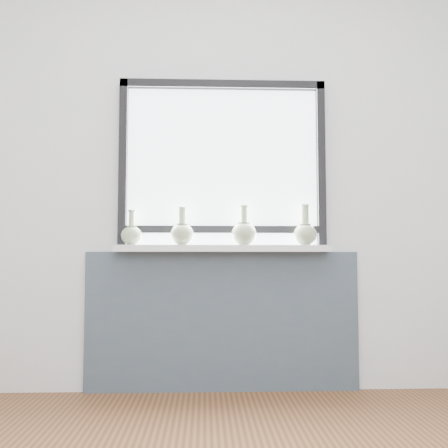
{
  "coord_description": "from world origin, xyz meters",
  "views": [
    {
      "loc": [
        -0.11,
        -1.35,
        0.82
      ],
      "look_at": [
        0.0,
        1.55,
        1.02
      ],
      "focal_mm": 40.0,
      "sensor_mm": 36.0,
      "label": 1
    }
  ],
  "objects_px": {
    "windowsill": "(223,248)",
    "vase_a": "(132,234)",
    "vase_b": "(182,233)",
    "vase_d": "(305,232)",
    "vase_c": "(244,232)"
  },
  "relations": [
    {
      "from": "windowsill",
      "to": "vase_a",
      "type": "relative_size",
      "value": 6.11
    },
    {
      "from": "vase_b",
      "to": "vase_a",
      "type": "bearing_deg",
      "value": 177.75
    },
    {
      "from": "windowsill",
      "to": "vase_d",
      "type": "relative_size",
      "value": 5.25
    },
    {
      "from": "windowsill",
      "to": "vase_b",
      "type": "relative_size",
      "value": 5.65
    },
    {
      "from": "vase_b",
      "to": "vase_d",
      "type": "xyz_separation_m",
      "value": [
        0.76,
        -0.01,
        0.0
      ]
    },
    {
      "from": "vase_c",
      "to": "vase_d",
      "type": "height_order",
      "value": "vase_d"
    },
    {
      "from": "vase_a",
      "to": "vase_d",
      "type": "bearing_deg",
      "value": -1.13
    },
    {
      "from": "vase_a",
      "to": "vase_b",
      "type": "height_order",
      "value": "vase_b"
    },
    {
      "from": "vase_a",
      "to": "vase_b",
      "type": "xyz_separation_m",
      "value": [
        0.31,
        -0.01,
        0.01
      ]
    },
    {
      "from": "windowsill",
      "to": "vase_a",
      "type": "distance_m",
      "value": 0.57
    },
    {
      "from": "vase_c",
      "to": "vase_d",
      "type": "bearing_deg",
      "value": -0.87
    },
    {
      "from": "vase_c",
      "to": "vase_b",
      "type": "bearing_deg",
      "value": 179.52
    },
    {
      "from": "windowsill",
      "to": "vase_d",
      "type": "distance_m",
      "value": 0.52
    },
    {
      "from": "windowsill",
      "to": "vase_d",
      "type": "xyz_separation_m",
      "value": [
        0.51,
        -0.02,
        0.1
      ]
    },
    {
      "from": "vase_a",
      "to": "vase_c",
      "type": "bearing_deg",
      "value": -1.28
    }
  ]
}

